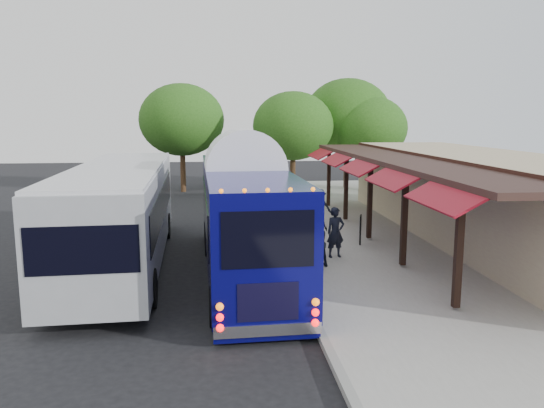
{
  "coord_description": "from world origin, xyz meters",
  "views": [
    {
      "loc": [
        -2.26,
        -16.53,
        5.07
      ],
      "look_at": [
        -0.25,
        3.29,
        1.8
      ],
      "focal_mm": 35.0,
      "sensor_mm": 36.0,
      "label": 1
    }
  ],
  "objects_px": {
    "ped_d": "(320,207)",
    "city_bus": "(121,210)",
    "ped_a": "(336,232)",
    "sign_board": "(360,225)",
    "ped_b": "(317,243)",
    "coach_bus": "(244,213)",
    "ped_c": "(316,231)"
  },
  "relations": [
    {
      "from": "ped_a",
      "to": "ped_b",
      "type": "bearing_deg",
      "value": -138.29
    },
    {
      "from": "coach_bus",
      "to": "city_bus",
      "type": "relative_size",
      "value": 0.91
    },
    {
      "from": "ped_a",
      "to": "sign_board",
      "type": "height_order",
      "value": "ped_a"
    },
    {
      "from": "ped_a",
      "to": "ped_c",
      "type": "relative_size",
      "value": 1.03
    },
    {
      "from": "ped_d",
      "to": "sign_board",
      "type": "relative_size",
      "value": 1.42
    },
    {
      "from": "ped_b",
      "to": "sign_board",
      "type": "relative_size",
      "value": 1.4
    },
    {
      "from": "ped_a",
      "to": "ped_d",
      "type": "xyz_separation_m",
      "value": [
        0.54,
        5.77,
        -0.07
      ]
    },
    {
      "from": "coach_bus",
      "to": "ped_c",
      "type": "height_order",
      "value": "coach_bus"
    },
    {
      "from": "ped_a",
      "to": "sign_board",
      "type": "relative_size",
      "value": 1.53
    },
    {
      "from": "ped_d",
      "to": "ped_c",
      "type": "bearing_deg",
      "value": 77.19
    },
    {
      "from": "coach_bus",
      "to": "ped_d",
      "type": "bearing_deg",
      "value": 58.85
    },
    {
      "from": "ped_a",
      "to": "ped_d",
      "type": "height_order",
      "value": "ped_a"
    },
    {
      "from": "ped_a",
      "to": "ped_d",
      "type": "bearing_deg",
      "value": 73.64
    },
    {
      "from": "ped_b",
      "to": "ped_c",
      "type": "xyz_separation_m",
      "value": [
        0.23,
        1.49,
        0.05
      ]
    },
    {
      "from": "ped_a",
      "to": "ped_b",
      "type": "height_order",
      "value": "ped_a"
    },
    {
      "from": "city_bus",
      "to": "ped_d",
      "type": "height_order",
      "value": "city_bus"
    },
    {
      "from": "ped_d",
      "to": "ped_a",
      "type": "bearing_deg",
      "value": 84.2
    },
    {
      "from": "city_bus",
      "to": "sign_board",
      "type": "bearing_deg",
      "value": 6.11
    },
    {
      "from": "coach_bus",
      "to": "ped_c",
      "type": "distance_m",
      "value": 3.15
    },
    {
      "from": "city_bus",
      "to": "ped_a",
      "type": "relative_size",
      "value": 7.23
    },
    {
      "from": "ped_a",
      "to": "sign_board",
      "type": "xyz_separation_m",
      "value": [
        1.36,
        1.67,
        -0.1
      ]
    },
    {
      "from": "coach_bus",
      "to": "sign_board",
      "type": "relative_size",
      "value": 10.05
    },
    {
      "from": "ped_a",
      "to": "ped_b",
      "type": "relative_size",
      "value": 1.09
    },
    {
      "from": "ped_d",
      "to": "city_bus",
      "type": "bearing_deg",
      "value": 33.79
    },
    {
      "from": "city_bus",
      "to": "ped_b",
      "type": "relative_size",
      "value": 7.9
    },
    {
      "from": "coach_bus",
      "to": "sign_board",
      "type": "bearing_deg",
      "value": 28.85
    },
    {
      "from": "city_bus",
      "to": "ped_a",
      "type": "bearing_deg",
      "value": -5.09
    },
    {
      "from": "sign_board",
      "to": "ped_a",
      "type": "bearing_deg",
      "value": -110.53
    },
    {
      "from": "ped_d",
      "to": "sign_board",
      "type": "xyz_separation_m",
      "value": [
        0.82,
        -4.11,
        -0.04
      ]
    },
    {
      "from": "ped_a",
      "to": "ped_d",
      "type": "distance_m",
      "value": 5.8
    },
    {
      "from": "coach_bus",
      "to": "city_bus",
      "type": "height_order",
      "value": "coach_bus"
    },
    {
      "from": "coach_bus",
      "to": "ped_a",
      "type": "xyz_separation_m",
      "value": [
        3.28,
        1.12,
        -0.96
      ]
    }
  ]
}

